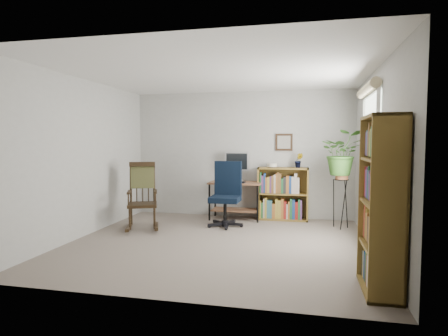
% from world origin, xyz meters
% --- Properties ---
extents(floor, '(4.20, 4.00, 0.00)m').
position_xyz_m(floor, '(0.00, 0.00, 0.00)').
color(floor, slate).
rests_on(floor, ground).
extents(ceiling, '(4.20, 4.00, 0.00)m').
position_xyz_m(ceiling, '(0.00, 0.00, 2.40)').
color(ceiling, white).
rests_on(ceiling, ground).
extents(wall_back, '(4.20, 0.00, 2.40)m').
position_xyz_m(wall_back, '(0.00, 2.00, 1.20)').
color(wall_back, '#B0AFAB').
rests_on(wall_back, ground).
extents(wall_front, '(4.20, 0.00, 2.40)m').
position_xyz_m(wall_front, '(0.00, -2.00, 1.20)').
color(wall_front, '#B0AFAB').
rests_on(wall_front, ground).
extents(wall_left, '(0.00, 4.00, 2.40)m').
position_xyz_m(wall_left, '(-2.10, 0.00, 1.20)').
color(wall_left, '#B0AFAB').
rests_on(wall_left, ground).
extents(wall_right, '(0.00, 4.00, 2.40)m').
position_xyz_m(wall_right, '(2.10, 0.00, 1.20)').
color(wall_right, '#B0AFAB').
rests_on(wall_right, ground).
extents(window, '(0.12, 1.20, 1.50)m').
position_xyz_m(window, '(2.06, 0.30, 1.40)').
color(window, white).
rests_on(window, wall_right).
extents(desk, '(0.97, 0.53, 0.70)m').
position_xyz_m(desk, '(-0.06, 1.70, 0.35)').
color(desk, brown).
rests_on(desk, floor).
extents(monitor, '(0.46, 0.16, 0.56)m').
position_xyz_m(monitor, '(-0.06, 1.84, 0.98)').
color(monitor, silver).
rests_on(monitor, desk).
extents(keyboard, '(0.40, 0.15, 0.02)m').
position_xyz_m(keyboard, '(-0.06, 1.58, 0.71)').
color(keyboard, black).
rests_on(keyboard, desk).
extents(office_chair, '(0.64, 0.64, 1.13)m').
position_xyz_m(office_chair, '(-0.12, 1.06, 0.56)').
color(office_chair, black).
rests_on(office_chair, floor).
extents(rocking_chair, '(0.91, 1.12, 1.13)m').
position_xyz_m(rocking_chair, '(-1.42, 0.57, 0.56)').
color(rocking_chair, black).
rests_on(rocking_chair, floor).
extents(low_bookshelf, '(0.92, 0.31, 0.97)m').
position_xyz_m(low_bookshelf, '(0.81, 1.82, 0.49)').
color(low_bookshelf, brown).
rests_on(low_bookshelf, floor).
extents(tall_bookshelf, '(0.32, 0.74, 1.70)m').
position_xyz_m(tall_bookshelf, '(1.92, -1.34, 0.85)').
color(tall_bookshelf, brown).
rests_on(tall_bookshelf, floor).
extents(plant_stand, '(0.32, 0.32, 0.96)m').
position_xyz_m(plant_stand, '(1.80, 1.35, 0.48)').
color(plant_stand, black).
rests_on(plant_stand, floor).
extents(spider_plant, '(1.69, 1.87, 1.46)m').
position_xyz_m(spider_plant, '(1.80, 1.35, 1.62)').
color(spider_plant, '#356523').
rests_on(spider_plant, plant_stand).
extents(potted_plant_small, '(0.13, 0.24, 0.11)m').
position_xyz_m(potted_plant_small, '(1.09, 1.83, 1.03)').
color(potted_plant_small, '#356523').
rests_on(potted_plant_small, low_bookshelf).
extents(framed_picture, '(0.32, 0.04, 0.32)m').
position_xyz_m(framed_picture, '(0.81, 1.97, 1.44)').
color(framed_picture, black).
rests_on(framed_picture, wall_back).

